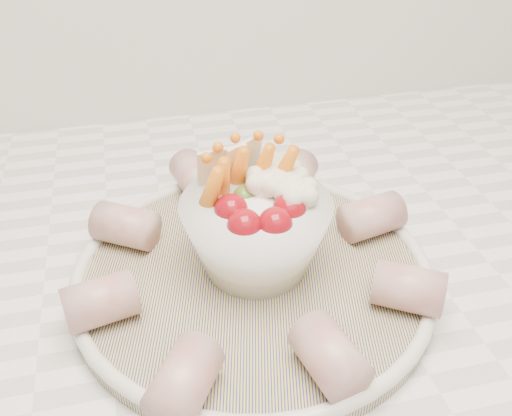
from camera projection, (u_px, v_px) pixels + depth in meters
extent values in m
cube|color=silver|center=(396.00, 243.00, 0.58)|extent=(2.04, 0.62, 0.04)
cylinder|color=navy|center=(253.00, 277.00, 0.50)|extent=(0.37, 0.37, 0.01)
torus|color=silver|center=(253.00, 270.00, 0.49)|extent=(0.31, 0.31, 0.01)
sphere|color=maroon|center=(244.00, 226.00, 0.44)|extent=(0.03, 0.03, 0.03)
sphere|color=maroon|center=(275.00, 224.00, 0.44)|extent=(0.03, 0.03, 0.03)
sphere|color=maroon|center=(289.00, 210.00, 0.46)|extent=(0.03, 0.03, 0.03)
sphere|color=maroon|center=(231.00, 210.00, 0.45)|extent=(0.03, 0.03, 0.03)
sphere|color=#486B23|center=(244.00, 198.00, 0.48)|extent=(0.02, 0.02, 0.02)
cone|color=orange|center=(222.00, 184.00, 0.47)|extent=(0.02, 0.04, 0.06)
cone|color=orange|center=(239.00, 174.00, 0.48)|extent=(0.03, 0.04, 0.06)
cone|color=orange|center=(261.00, 172.00, 0.49)|extent=(0.03, 0.04, 0.06)
cone|color=orange|center=(210.00, 196.00, 0.46)|extent=(0.04, 0.04, 0.06)
cone|color=orange|center=(282.00, 175.00, 0.48)|extent=(0.04, 0.04, 0.06)
sphere|color=silver|center=(286.00, 186.00, 0.48)|extent=(0.03, 0.03, 0.03)
sphere|color=silver|center=(296.00, 200.00, 0.46)|extent=(0.03, 0.03, 0.03)
sphere|color=silver|center=(280.00, 175.00, 0.50)|extent=(0.03, 0.03, 0.03)
sphere|color=silver|center=(266.00, 188.00, 0.48)|extent=(0.03, 0.03, 0.03)
cube|color=beige|center=(222.00, 171.00, 0.48)|extent=(0.04, 0.02, 0.05)
cube|color=beige|center=(242.00, 164.00, 0.49)|extent=(0.04, 0.03, 0.05)
cylinder|color=#A24C4A|center=(372.00, 217.00, 0.53)|extent=(0.06, 0.05, 0.04)
cylinder|color=#A24C4A|center=(295.00, 177.00, 0.58)|extent=(0.06, 0.07, 0.04)
cylinder|color=#A24C4A|center=(195.00, 176.00, 0.58)|extent=(0.05, 0.06, 0.04)
cylinder|color=#A24C4A|center=(126.00, 226.00, 0.51)|extent=(0.07, 0.06, 0.04)
cylinder|color=#A24C4A|center=(100.00, 302.00, 0.44)|extent=(0.06, 0.05, 0.04)
cylinder|color=#A24C4A|center=(184.00, 380.00, 0.38)|extent=(0.06, 0.07, 0.04)
cylinder|color=#A24C4A|center=(330.00, 356.00, 0.39)|extent=(0.05, 0.06, 0.04)
cylinder|color=#A24C4A|center=(408.00, 288.00, 0.45)|extent=(0.07, 0.06, 0.04)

